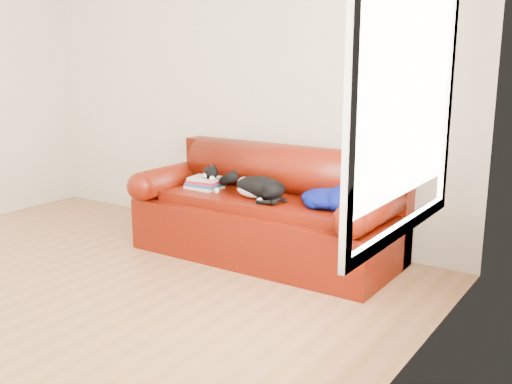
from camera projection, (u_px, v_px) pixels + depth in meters
ground at (58, 298)px, 4.01m from camera, size 4.50×4.50×0.00m
room_shell at (53, 42)px, 3.58m from camera, size 4.52×4.02×2.61m
sofa_base at (266, 228)px, 4.79m from camera, size 2.10×0.90×0.50m
sofa_back at (282, 185)px, 4.92m from camera, size 2.10×1.01×0.88m
book_stack at (205, 183)px, 4.97m from camera, size 0.28×0.23×0.10m
cat at (259, 188)px, 4.63m from camera, size 0.59×0.36×0.22m
blanket at (331, 198)px, 4.38m from camera, size 0.52×0.46×0.16m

